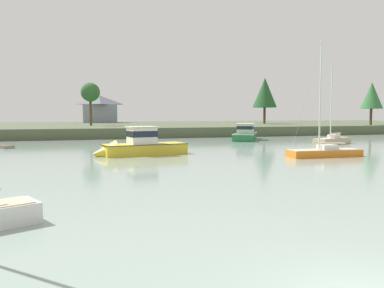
{
  "coord_description": "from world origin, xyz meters",
  "views": [
    {
      "loc": [
        -5.93,
        -6.31,
        3.94
      ],
      "look_at": [
        2.39,
        22.27,
        1.62
      ],
      "focal_mm": 35.84,
      "sensor_mm": 36.0,
      "label": 1
    }
  ],
  "objects_px": {
    "sailboat_sand": "(332,142)",
    "cruiser_yellow": "(135,149)",
    "sailboat_orange": "(324,154)",
    "dinghy_grey": "(3,147)",
    "cruiser_green": "(246,136)"
  },
  "relations": [
    {
      "from": "sailboat_sand",
      "to": "sailboat_orange",
      "type": "distance_m",
      "value": 15.86
    },
    {
      "from": "cruiser_green",
      "to": "sailboat_orange",
      "type": "relative_size",
      "value": 0.9
    },
    {
      "from": "cruiser_green",
      "to": "cruiser_yellow",
      "type": "bearing_deg",
      "value": -137.73
    },
    {
      "from": "sailboat_sand",
      "to": "dinghy_grey",
      "type": "distance_m",
      "value": 40.83
    },
    {
      "from": "cruiser_yellow",
      "to": "sailboat_orange",
      "type": "bearing_deg",
      "value": -21.17
    },
    {
      "from": "sailboat_sand",
      "to": "cruiser_green",
      "type": "xyz_separation_m",
      "value": [
        -6.96,
        12.02,
        0.36
      ]
    },
    {
      "from": "sailboat_sand",
      "to": "cruiser_yellow",
      "type": "relative_size",
      "value": 1.14
    },
    {
      "from": "cruiser_green",
      "to": "dinghy_grey",
      "type": "height_order",
      "value": "cruiser_green"
    },
    {
      "from": "cruiser_green",
      "to": "dinghy_grey",
      "type": "xyz_separation_m",
      "value": [
        -33.46,
        -6.21,
        -0.48
      ]
    },
    {
      "from": "sailboat_orange",
      "to": "cruiser_green",
      "type": "bearing_deg",
      "value": 82.98
    },
    {
      "from": "cruiser_yellow",
      "to": "dinghy_grey",
      "type": "bearing_deg",
      "value": 139.66
    },
    {
      "from": "sailboat_sand",
      "to": "cruiser_yellow",
      "type": "height_order",
      "value": "sailboat_sand"
    },
    {
      "from": "sailboat_orange",
      "to": "dinghy_grey",
      "type": "bearing_deg",
      "value": 149.2
    },
    {
      "from": "dinghy_grey",
      "to": "sailboat_sand",
      "type": "bearing_deg",
      "value": -8.19
    },
    {
      "from": "sailboat_sand",
      "to": "cruiser_yellow",
      "type": "xyz_separation_m",
      "value": [
        -26.65,
        -5.87,
        0.35
      ]
    }
  ]
}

